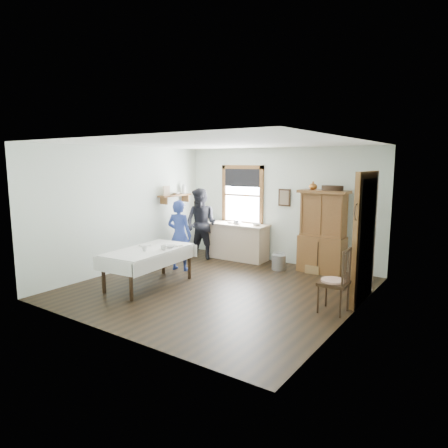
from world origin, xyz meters
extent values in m
cube|color=black|center=(0.00, 0.00, 0.01)|extent=(5.00, 5.00, 0.01)
cube|color=white|center=(0.00, 0.00, 2.70)|extent=(5.00, 5.00, 0.01)
cube|color=silver|center=(0.00, 2.50, 1.35)|extent=(5.00, 0.01, 2.70)
cube|color=silver|center=(0.00, -2.50, 1.35)|extent=(5.00, 0.01, 2.70)
cube|color=silver|center=(-2.50, 0.00, 1.35)|extent=(0.01, 5.00, 2.70)
cube|color=silver|center=(2.50, 0.00, 1.35)|extent=(0.01, 5.00, 2.70)
cube|color=white|center=(-1.00, 2.48, 1.55)|extent=(1.00, 0.02, 1.30)
cube|color=brown|center=(-1.00, 2.46, 2.25)|extent=(1.18, 0.06, 0.09)
cube|color=brown|center=(-1.00, 2.46, 0.85)|extent=(1.18, 0.06, 0.09)
cube|color=brown|center=(-1.54, 2.46, 1.55)|extent=(0.09, 0.06, 1.48)
cube|color=brown|center=(-0.46, 2.46, 1.55)|extent=(0.09, 0.06, 1.48)
cube|color=black|center=(-1.00, 2.44, 1.98)|extent=(0.98, 0.03, 0.44)
cube|color=#443830|center=(2.47, 0.85, 1.05)|extent=(0.03, 0.90, 2.10)
cube|color=brown|center=(2.44, 0.34, 1.05)|extent=(0.08, 0.12, 2.10)
cube|color=brown|center=(2.44, 1.36, 1.05)|extent=(0.08, 0.12, 2.10)
cube|color=brown|center=(2.44, 0.85, 2.16)|extent=(0.08, 1.14, 0.12)
cube|color=brown|center=(-2.37, 1.50, 1.55)|extent=(0.24, 1.00, 0.04)
cube|color=brown|center=(-2.37, 1.10, 1.45)|extent=(0.22, 0.03, 0.18)
cube|color=brown|center=(-2.37, 1.90, 1.45)|extent=(0.22, 0.03, 0.18)
cube|color=tan|center=(-2.37, 1.20, 1.68)|extent=(0.03, 0.22, 0.24)
cylinder|color=silver|center=(-2.37, 1.85, 1.68)|extent=(0.12, 0.12, 0.22)
cube|color=black|center=(0.15, 2.46, 1.55)|extent=(0.30, 0.04, 0.40)
torus|color=black|center=(2.45, 0.30, 1.72)|extent=(0.01, 0.27, 0.27)
cube|color=tan|center=(-0.94, 2.16, 0.44)|extent=(1.55, 0.63, 0.88)
cube|color=brown|center=(1.21, 2.17, 0.89)|extent=(1.05, 0.51, 1.78)
cube|color=silver|center=(-1.19, -0.62, 0.36)|extent=(1.09, 1.87, 0.72)
cube|color=black|center=(2.21, 0.05, 0.53)|extent=(0.51, 0.51, 1.05)
cube|color=#95989D|center=(0.35, 1.84, 0.17)|extent=(0.34, 0.34, 0.33)
cube|color=#9A7346|center=(1.09, 2.01, 0.09)|extent=(0.32, 0.24, 0.18)
imported|color=navy|center=(-1.45, 0.58, 0.72)|extent=(0.59, 0.45, 1.44)
imported|color=black|center=(-1.69, 1.67, 0.80)|extent=(0.81, 0.65, 1.61)
imported|color=silver|center=(-0.88, -0.52, 0.77)|extent=(0.15, 0.15, 0.10)
imported|color=silver|center=(-1.11, -0.79, 0.77)|extent=(0.10, 0.10, 0.09)
imported|color=silver|center=(-0.93, -0.31, 0.75)|extent=(0.31, 0.31, 0.06)
imported|color=#72614C|center=(-1.22, 2.22, 0.89)|extent=(0.18, 0.23, 0.02)
imported|color=silver|center=(-0.40, 2.14, 0.91)|extent=(0.22, 0.22, 0.06)
imported|color=silver|center=(-2.37, 1.55, 1.60)|extent=(0.22, 0.22, 0.05)
camera|label=1|loc=(4.23, -5.95, 2.37)|focal=32.00mm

